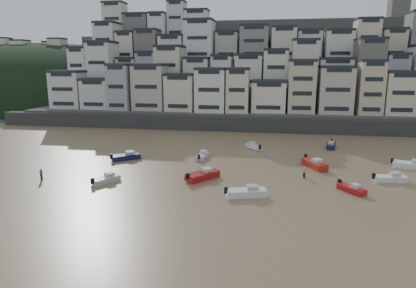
% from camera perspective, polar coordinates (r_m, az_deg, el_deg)
% --- Properties ---
extents(ground, '(400.00, 400.00, 0.00)m').
position_cam_1_polar(ground, '(33.51, -13.72, -17.44)').
color(ground, '#8B6E4B').
rests_on(ground, ground).
extents(sea_strip, '(340.00, 340.00, 0.00)m').
position_cam_1_polar(sea_strip, '(211.30, -25.81, 6.51)').
color(sea_strip, '#42525F').
rests_on(sea_strip, ground).
extents(harbor_wall, '(140.00, 3.00, 3.50)m').
position_cam_1_polar(harbor_wall, '(92.74, 8.25, 2.96)').
color(harbor_wall, '#38383A').
rests_on(harbor_wall, ground).
extents(hillside, '(141.04, 66.00, 50.00)m').
position_cam_1_polar(hillside, '(131.46, 11.02, 10.47)').
color(hillside, '#4C4C47').
rests_on(hillside, ground).
extents(headland, '(216.00, 135.00, 53.33)m').
position_cam_1_polar(headland, '(194.60, -23.88, 6.30)').
color(headland, black).
rests_on(headland, ground).
extents(boat_a, '(5.80, 3.32, 1.50)m').
position_cam_1_polar(boat_a, '(47.22, 5.92, -7.21)').
color(boat_a, white).
rests_on(boat_a, ground).
extents(boat_b, '(3.79, 4.35, 1.19)m').
position_cam_1_polar(boat_b, '(52.18, 21.23, -6.28)').
color(boat_b, '#AE151B').
rests_on(boat_b, ground).
extents(boat_c, '(5.18, 5.94, 1.63)m').
position_cam_1_polar(boat_c, '(53.83, -0.83, -4.63)').
color(boat_c, '#AC1516').
rests_on(boat_c, ground).
extents(boat_d, '(5.19, 2.56, 1.36)m').
position_cam_1_polar(boat_d, '(58.75, 26.19, -4.61)').
color(boat_d, white).
rests_on(boat_d, ground).
extents(boat_e, '(4.30, 6.49, 1.69)m').
position_cam_1_polar(boat_e, '(62.37, 16.04, -2.73)').
color(boat_e, '#AD2315').
rests_on(boat_e, ground).
extents(boat_f, '(1.98, 4.79, 1.27)m').
position_cam_1_polar(boat_f, '(65.78, -0.85, -1.68)').
color(boat_f, silver).
rests_on(boat_f, ground).
extents(boat_g, '(6.13, 3.60, 1.59)m').
position_cam_1_polar(boat_g, '(67.56, 28.78, -2.70)').
color(boat_g, white).
rests_on(boat_g, ground).
extents(boat_h, '(3.93, 4.72, 1.28)m').
position_cam_1_polar(boat_h, '(73.71, 7.06, -0.26)').
color(boat_h, silver).
rests_on(boat_h, ground).
extents(boat_i, '(2.69, 5.51, 1.44)m').
position_cam_1_polar(boat_i, '(78.03, 18.41, -0.04)').
color(boat_i, '#13173E').
rests_on(boat_i, ground).
extents(boat_j, '(3.54, 4.68, 1.24)m').
position_cam_1_polar(boat_j, '(54.40, -15.44, -5.12)').
color(boat_j, silver).
rests_on(boat_j, ground).
extents(boat_k, '(5.28, 4.82, 1.47)m').
position_cam_1_polar(boat_k, '(66.31, -12.51, -1.77)').
color(boat_k, '#141840').
rests_on(boat_k, ground).
extents(person_blue, '(0.44, 0.44, 1.74)m').
position_cam_1_polar(person_blue, '(58.63, -24.28, -4.27)').
color(person_blue, blue).
rests_on(person_blue, ground).
extents(person_pink, '(0.44, 0.44, 1.74)m').
position_cam_1_polar(person_pink, '(56.39, 14.59, -4.19)').
color(person_pink, tan).
rests_on(person_pink, ground).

